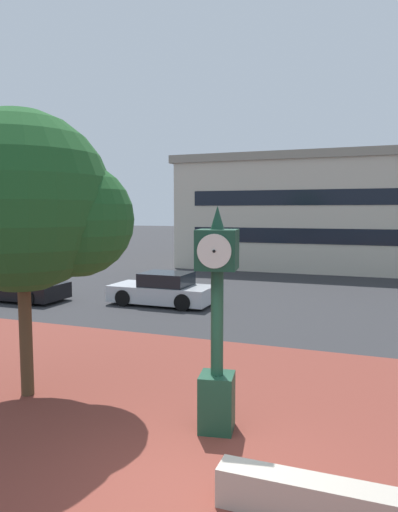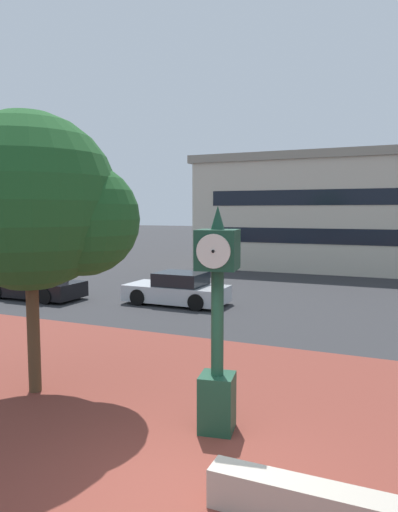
{
  "view_description": "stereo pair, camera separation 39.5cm",
  "coord_description": "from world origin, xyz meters",
  "px_view_note": "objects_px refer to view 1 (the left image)",
  "views": [
    {
      "loc": [
        2.13,
        -5.48,
        3.7
      ],
      "look_at": [
        -0.5,
        1.54,
        2.97
      ],
      "focal_mm": 32.76,
      "sensor_mm": 36.0,
      "label": 1
    },
    {
      "loc": [
        2.5,
        -5.33,
        3.7
      ],
      "look_at": [
        -0.5,
        1.54,
        2.97
      ],
      "focal_mm": 32.76,
      "sensor_mm": 36.0,
      "label": 2
    }
  ],
  "objects_px": {
    "plaza_tree": "(33,206)",
    "car_street_far": "(17,287)",
    "car_street_near": "(163,290)",
    "street_clock": "(217,325)"
  },
  "relations": [
    {
      "from": "plaza_tree",
      "to": "car_street_far",
      "type": "distance_m",
      "value": 11.36
    },
    {
      "from": "plaza_tree",
      "to": "car_street_near",
      "type": "height_order",
      "value": "plaza_tree"
    },
    {
      "from": "car_street_near",
      "to": "plaza_tree",
      "type": "bearing_deg",
      "value": -170.45
    },
    {
      "from": "car_street_far",
      "to": "street_clock",
      "type": "bearing_deg",
      "value": -125.27
    },
    {
      "from": "street_clock",
      "to": "plaza_tree",
      "type": "xyz_separation_m",
      "value": [
        -3.87,
        0.23,
        1.99
      ]
    },
    {
      "from": "street_clock",
      "to": "plaza_tree",
      "type": "height_order",
      "value": "plaza_tree"
    },
    {
      "from": "car_street_far",
      "to": "car_street_near",
      "type": "bearing_deg",
      "value": -77.74
    },
    {
      "from": "car_street_far",
      "to": "plaza_tree",
      "type": "bearing_deg",
      "value": -136.12
    },
    {
      "from": "street_clock",
      "to": "plaza_tree",
      "type": "bearing_deg",
      "value": 166.81
    },
    {
      "from": "plaza_tree",
      "to": "car_street_far",
      "type": "height_order",
      "value": "plaza_tree"
    }
  ]
}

